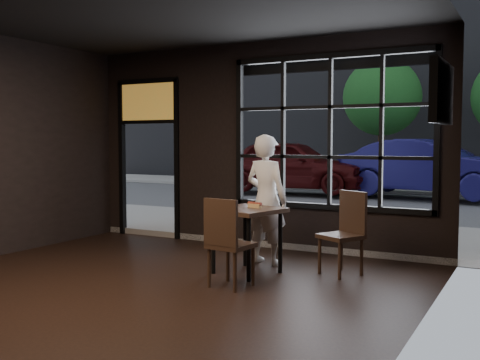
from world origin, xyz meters
The scene contains 16 objects.
floor centered at (0.00, 0.00, -0.01)m, with size 6.00×7.00×0.02m, color black.
wall_right centered at (3.00, 0.00, 1.60)m, with size 0.04×7.00×3.20m, color black.
window_frame centered at (1.20, 3.50, 1.80)m, with size 3.06×0.12×2.28m, color black.
stained_transom centered at (-2.10, 3.50, 2.35)m, with size 1.20×0.06×0.70m, color orange.
street_asphalt centered at (0.00, 24.00, -0.02)m, with size 60.00×41.00×0.04m, color #545456.
building_across centered at (0.00, 23.00, 7.50)m, with size 28.00×12.00×15.00m, color #5B5956.
cafe_table centered at (0.69, 1.84, 0.42)m, with size 0.77×0.77×0.83m, color #302016.
chair_near centered at (0.84, 1.17, 0.51)m, with size 0.45×0.45×1.03m, color #302016.
chair_window centered at (1.76, 2.31, 0.52)m, with size 0.45×0.45×1.04m, color #302016.
man centered at (0.67, 2.46, 0.88)m, with size 0.64×0.42×1.76m, color white.
hotdog centered at (0.76, 1.93, 0.86)m, with size 0.20×0.08×0.06m, color tan, non-canonical shape.
cup centered at (0.46, 1.80, 0.88)m, with size 0.12×0.12×0.10m, color silver.
tv centered at (2.93, 2.27, 2.21)m, with size 0.13×1.18×0.69m, color black.
navy_car centered at (1.15, 12.12, 0.91)m, with size 1.72×4.93×1.63m, color #15134F.
maroon_car centered at (-2.91, 11.75, 0.91)m, with size 1.92×4.76×1.62m, color #380809.
tree_left centered at (-0.84, 14.62, 3.13)m, with size 2.60×2.60×4.44m.
Camera 1 is at (3.92, -4.37, 1.67)m, focal length 42.00 mm.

